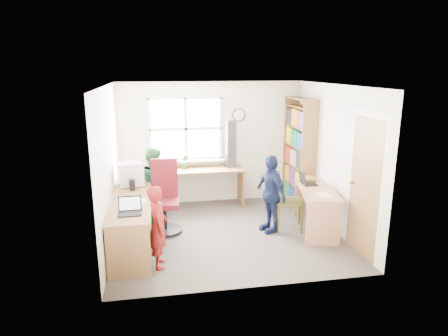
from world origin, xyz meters
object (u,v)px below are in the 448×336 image
potted_plant (184,162)px  person_navy (271,194)px  crt_monitor (130,174)px  laptop_left (130,209)px  bookshelf (299,155)px  laptop_right (306,181)px  person_red (158,227)px  right_desk (317,201)px  cd_tower (230,144)px  wooden_chair (285,197)px  person_green (155,184)px  swivel_chair (165,201)px  l_desk (145,219)px

potted_plant → person_navy: person_navy is taller
crt_monitor → potted_plant: size_ratio=1.69×
laptop_left → bookshelf: bearing=31.8°
laptop_right → person_red: size_ratio=0.28×
right_desk → cd_tower: 2.09m
wooden_chair → cd_tower: bearing=129.4°
laptop_left → person_green: person_green is taller
crt_monitor → laptop_left: 1.33m
laptop_left → person_green: (0.35, 1.63, -0.14)m
right_desk → cd_tower: bearing=137.4°
cd_tower → person_green: bearing=-167.0°
bookshelf → person_green: bearing=-172.8°
potted_plant → person_green: size_ratio=0.21×
swivel_chair → laptop_left: size_ratio=3.78×
bookshelf → potted_plant: bearing=172.0°
bookshelf → laptop_left: bearing=-147.6°
swivel_chair → laptop_left: (-0.50, -1.12, 0.29)m
person_navy → cd_tower: bearing=177.4°
swivel_chair → wooden_chair: size_ratio=1.18×
laptop_right → potted_plant: potted_plant is taller
cd_tower → person_red: 2.89m
right_desk → laptop_left: laptop_left is taller
right_desk → laptop_right: laptop_right is taller
bookshelf → person_red: size_ratio=1.82×
person_red → bookshelf: bearing=-55.5°
laptop_left → person_navy: 2.35m
l_desk → laptop_left: laptop_left is taller
crt_monitor → cd_tower: size_ratio=0.50×
bookshelf → wooden_chair: 1.39m
wooden_chair → person_red: (-2.12, -0.97, 0.03)m
laptop_left → person_red: person_red is taller
swivel_chair → wooden_chair: bearing=-3.8°
bookshelf → crt_monitor: (-3.17, -0.66, -0.05)m
crt_monitor → person_red: size_ratio=0.40×
l_desk → potted_plant: size_ratio=10.89×
crt_monitor → person_navy: size_ratio=0.35×
l_desk → swivel_chair: 0.69m
swivel_chair → wooden_chair: swivel_chair is taller
wooden_chair → person_red: size_ratio=0.88×
laptop_left → person_red: size_ratio=0.27×
laptop_left → laptop_right: size_ratio=0.98×
right_desk → laptop_right: 0.41m
bookshelf → potted_plant: bookshelf is taller
bookshelf → person_navy: bearing=-127.6°
cd_tower → potted_plant: size_ratio=3.38×
l_desk → right_desk: size_ratio=2.21×
person_red → person_navy: size_ratio=0.89×
l_desk → crt_monitor: (-0.22, 0.81, 0.49)m
laptop_left → wooden_chair: bearing=18.2°
laptop_left → person_navy: size_ratio=0.25×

